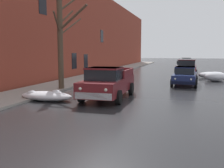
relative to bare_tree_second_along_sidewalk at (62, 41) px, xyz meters
name	(u,v)px	position (x,y,z in m)	size (l,w,h in m)	color
left_sidewalk_slab	(82,79)	(-1.37, 6.41, -3.19)	(3.09, 80.00, 0.13)	gray
brick_townhouse_facade	(61,24)	(-3.41, 6.41, 1.85)	(0.63, 80.00, 10.21)	brown
snow_bank_along_left_kerb	(216,77)	(10.40, 8.50, -2.84)	(1.82, 1.41, 0.84)	white
snow_bank_mid_block_left	(46,96)	(0.83, -3.46, -3.00)	(2.92, 1.23, 0.57)	white
snow_bank_near_corner_right	(212,75)	(10.26, 11.18, -2.94)	(2.42, 1.33, 0.63)	white
bare_tree_second_along_sidewalk	(62,41)	(0.00, 0.00, 0.00)	(2.27, 3.16, 6.26)	#4C3D2D
pickup_truck_maroon_approaching_near_lane	(108,83)	(3.80, -1.96, -2.37)	(2.26, 5.21, 1.76)	maroon
sedan_darkblue_parked_kerbside_close	(185,75)	(7.81, 5.19, -2.50)	(2.01, 4.34, 1.42)	navy
suv_maroon_parked_kerbside_mid	(187,67)	(7.92, 11.85, -2.26)	(2.15, 4.53, 1.82)	maroon
sedan_silver_parked_far_down_block	(183,66)	(7.36, 19.20, -2.50)	(1.99, 4.12, 1.42)	#B7B7BC
sedan_white_queued_behind_truck	(184,63)	(7.32, 27.08, -2.50)	(2.07, 3.94, 1.42)	silver
sedan_grey_at_far_intersection	(186,62)	(7.65, 33.99, -2.50)	(2.15, 4.50, 1.42)	slate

